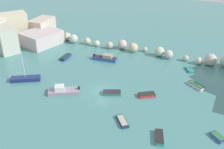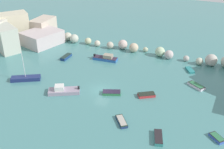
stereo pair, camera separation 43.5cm
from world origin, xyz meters
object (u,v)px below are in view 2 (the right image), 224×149
object	(u,v)px
moored_boat_3	(63,90)
moored_boat_9	(146,95)
moored_boat_10	(158,137)
moored_boat_11	(112,93)
moored_boat_2	(106,58)
moored_boat_6	(190,70)
moored_boat_4	(196,86)
moored_boat_8	(66,57)
moored_boat_1	(217,138)
moored_boat_5	(26,78)
moored_boat_0	(122,121)

from	to	relation	value
moored_boat_3	moored_boat_9	world-z (taller)	moored_boat_3
moored_boat_10	moored_boat_11	xyz separation A→B (m)	(-11.12, 8.26, -0.01)
moored_boat_2	moored_boat_9	distance (m)	16.94
moored_boat_2	moored_boat_10	xyz separation A→B (m)	(18.23, -20.79, -0.27)
moored_boat_6	moored_boat_11	bearing A→B (deg)	-67.98
moored_boat_4	moored_boat_10	world-z (taller)	moored_boat_4
moored_boat_8	moored_boat_9	world-z (taller)	moored_boat_8
moored_boat_2	moored_boat_3	xyz separation A→B (m)	(-1.10, -15.85, -0.03)
moored_boat_1	moored_boat_10	distance (m)	8.42
moored_boat_2	moored_boat_8	size ratio (longest dim) A/B	1.67
moored_boat_2	moored_boat_6	distance (m)	18.63
moored_boat_11	moored_boat_10	bearing A→B (deg)	-59.09
moored_boat_3	moored_boat_5	world-z (taller)	moored_boat_5
moored_boat_4	moored_boat_8	xyz separation A→B (m)	(-29.61, 0.85, 0.03)
moored_boat_0	moored_boat_9	size ratio (longest dim) A/B	0.97
moored_boat_6	moored_boat_11	xyz separation A→B (m)	(-11.34, -15.11, 0.07)
moored_boat_0	moored_boat_6	xyz separation A→B (m)	(6.47, 22.04, -0.05)
moored_boat_5	moored_boat_9	xyz separation A→B (m)	(23.65, 4.24, -0.13)
moored_boat_3	moored_boat_11	size ratio (longest dim) A/B	1.66
moored_boat_4	moored_boat_0	bearing A→B (deg)	93.89
moored_boat_5	moored_boat_6	bearing A→B (deg)	0.19
moored_boat_3	moored_boat_10	world-z (taller)	moored_boat_3
moored_boat_0	moored_boat_6	size ratio (longest dim) A/B	1.10
moored_boat_6	moored_boat_10	distance (m)	23.38
moored_boat_6	moored_boat_8	world-z (taller)	moored_boat_8
moored_boat_1	moored_boat_6	xyz separation A→B (m)	(-7.46, 19.92, -0.06)
moored_boat_10	moored_boat_2	bearing A→B (deg)	22.79
moored_boat_1	moored_boat_3	distance (m)	27.05
moored_boat_9	moored_boat_11	bearing A→B (deg)	-16.97
moored_boat_9	moored_boat_6	bearing A→B (deg)	-145.74
moored_boat_1	moored_boat_10	world-z (taller)	moored_boat_10
moored_boat_8	moored_boat_0	bearing A→B (deg)	49.61
moored_boat_4	moored_boat_8	bearing A→B (deg)	31.36
moored_boat_9	moored_boat_11	size ratio (longest dim) A/B	0.92
moored_boat_0	moored_boat_5	world-z (taller)	moored_boat_5
moored_boat_10	moored_boat_11	size ratio (longest dim) A/B	0.95
moored_boat_10	moored_boat_9	bearing A→B (deg)	8.21
moored_boat_0	moored_boat_3	world-z (taller)	moored_boat_3
moored_boat_9	moored_boat_2	bearing A→B (deg)	-73.06
moored_boat_8	moored_boat_9	xyz separation A→B (m)	(22.00, -7.84, -0.05)
moored_boat_3	moored_boat_0	bearing A→B (deg)	135.06
moored_boat_5	moored_boat_8	size ratio (longest dim) A/B	1.80
moored_boat_2	moored_boat_5	bearing A→B (deg)	-130.34
moored_boat_6	moored_boat_9	bearing A→B (deg)	-52.86
moored_boat_5	moored_boat_1	bearing A→B (deg)	-34.76
moored_boat_3	moored_boat_11	world-z (taller)	moored_boat_3
moored_boat_11	moored_boat_2	bearing A→B (deg)	97.09
moored_boat_0	moored_boat_2	distance (m)	22.85
moored_boat_3	moored_boat_6	xyz separation A→B (m)	(19.55, 18.44, -0.32)
moored_boat_1	moored_boat_8	xyz separation A→B (m)	(-34.76, 14.49, 0.07)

